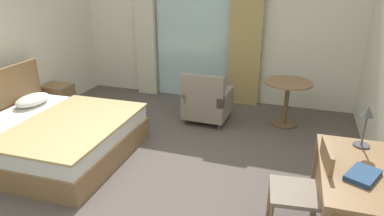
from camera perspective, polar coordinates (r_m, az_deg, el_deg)
name	(u,v)px	position (r m, az deg, el deg)	size (l,w,h in m)	color
ground	(141,186)	(4.16, -8.66, -12.96)	(5.92, 6.93, 0.10)	#564C47
wall_back	(213,31)	(6.51, 3.67, 12.95)	(5.52, 0.12, 2.64)	silver
balcony_glass_door	(195,39)	(6.55, 0.47, 11.65)	(1.55, 0.02, 2.32)	silver
curtain_panel_left	(145,32)	(6.82, -7.96, 12.71)	(0.40, 0.10, 2.53)	beige
curtain_panel_right	(245,37)	(6.21, 9.11, 11.79)	(0.59, 0.10, 2.53)	tan
bed	(51,135)	(4.94, -22.98, -4.28)	(2.04, 1.93, 1.06)	olive
nightstand	(59,99)	(6.40, -21.75, 1.46)	(0.46, 0.39, 0.52)	olive
writing_desk	(357,178)	(3.26, 26.38, -10.72)	(0.67, 1.24, 0.77)	olive
desk_chair	(307,186)	(3.29, 18.99, -12.49)	(0.52, 0.52, 0.93)	gray
desk_lamp	(366,119)	(3.48, 27.60, -1.75)	(0.15, 0.19, 0.43)	#4C4C51
closed_book	(363,175)	(3.10, 27.12, -10.12)	(0.20, 0.31, 0.04)	navy
armchair_by_window	(207,102)	(5.56, 2.54, 0.98)	(0.73, 0.75, 0.87)	gray
round_cafe_table	(287,93)	(5.57, 15.96, 2.53)	(0.76, 0.76, 0.74)	olive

